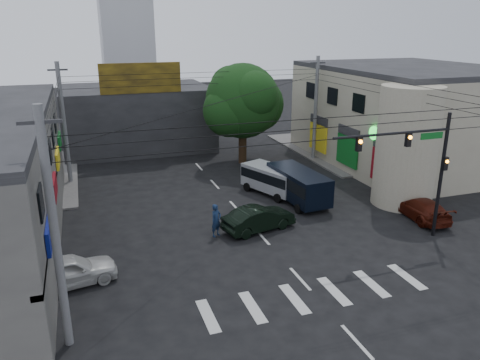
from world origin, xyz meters
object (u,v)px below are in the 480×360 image
utility_pole_near_left (55,234)px  silver_minivan (272,181)px  street_tree (243,101)px  navy_van (298,186)px  utility_pole_far_right (316,109)px  traffic_gantry (419,158)px  maroon_sedan (421,208)px  white_compact (68,271)px  dark_sedan (259,219)px  traffic_officer (216,220)px  utility_pole_far_left (64,124)px

utility_pole_near_left → silver_minivan: bearing=43.5°
street_tree → navy_van: (0.42, -10.45, -4.36)m
utility_pole_near_left → utility_pole_far_right: (21.00, 20.50, 0.00)m
traffic_gantry → utility_pole_near_left: size_ratio=0.78×
maroon_sedan → silver_minivan: 10.22m
silver_minivan → navy_van: (1.08, -2.10, 0.12)m
white_compact → silver_minivan: bearing=-68.2°
traffic_gantry → silver_minivan: size_ratio=1.44×
street_tree → dark_sedan: bearing=-105.3°
silver_minivan → traffic_officer: size_ratio=2.57×
silver_minivan → utility_pole_far_left: bearing=39.7°
white_compact → navy_van: (14.92, 6.57, 0.36)m
white_compact → traffic_gantry: bearing=-103.4°
maroon_sedan → utility_pole_far_right: bearing=-84.6°
traffic_gantry → traffic_officer: bearing=158.7°
utility_pole_far_left → dark_sedan: (10.66, -13.02, -3.87)m
maroon_sedan → traffic_officer: bearing=-1.8°
street_tree → utility_pole_far_left: utility_pole_far_left is taller
utility_pole_far_left → traffic_officer: 15.71m
utility_pole_far_right → silver_minivan: (-7.16, -7.35, -3.61)m
utility_pole_far_left → white_compact: size_ratio=1.97×
traffic_gantry → dark_sedan: bearing=152.5°
traffic_gantry → utility_pole_far_right: 17.21m
dark_sedan → maroon_sedan: (10.34, -1.60, -0.07)m
street_tree → utility_pole_far_left: bearing=-176.1°
dark_sedan → navy_van: bearing=-63.4°
navy_van → traffic_gantry: bearing=-160.2°
silver_minivan → traffic_officer: bearing=111.9°
utility_pole_near_left → navy_van: 18.89m
utility_pole_near_left → white_compact: (0.00, 4.48, -3.85)m
silver_minivan → white_compact: bearing=99.8°
utility_pole_near_left → traffic_officer: bearing=43.0°
white_compact → street_tree: bearing=-50.7°
dark_sedan → white_compact: size_ratio=1.01×
utility_pole_far_right → maroon_sedan: (0.00, -14.62, -3.94)m
traffic_officer → silver_minivan: bearing=13.4°
traffic_officer → navy_van: bearing=-3.5°
maroon_sedan → silver_minivan: (-7.16, 7.28, 0.33)m
navy_van → traffic_officer: bearing=112.9°
utility_pole_far_left → white_compact: utility_pole_far_left is taller
traffic_gantry → traffic_officer: 11.70m
traffic_gantry → dark_sedan: 9.56m
utility_pole_near_left → utility_pole_far_left: (0.00, 20.50, 0.00)m
dark_sedan → white_compact: (-10.66, -3.00, 0.02)m
traffic_officer → traffic_gantry: bearing=-52.1°
street_tree → traffic_gantry: size_ratio=1.21×
utility_pole_far_left → traffic_officer: utility_pole_far_left is taller
silver_minivan → navy_van: 2.37m
traffic_gantry → traffic_officer: traffic_gantry is taller
dark_sedan → silver_minivan: (3.18, 5.67, 0.26)m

